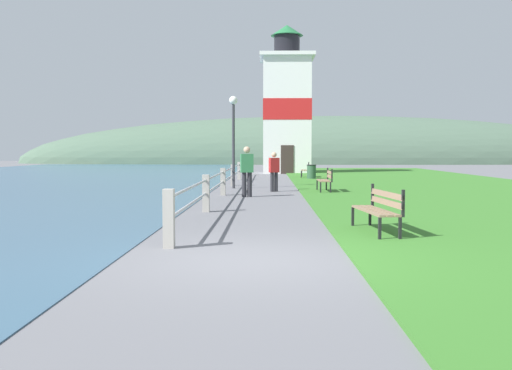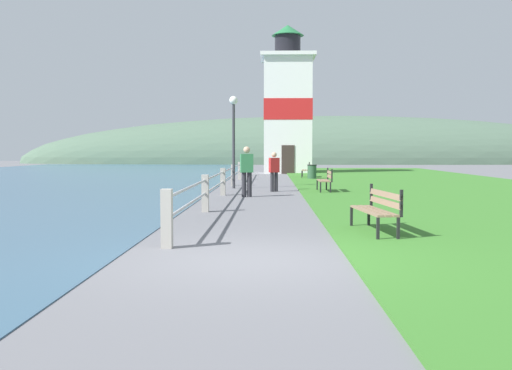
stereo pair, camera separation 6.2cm
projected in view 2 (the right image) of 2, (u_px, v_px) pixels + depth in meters
ground_plane at (248, 260)px, 8.51m from camera, size 160.00×160.00×0.00m
grass_verge at (431, 186)px, 25.43m from camera, size 12.00×51.44×0.06m
seawall_railing at (229, 176)px, 23.55m from camera, size 0.18×28.33×0.99m
park_bench_near at (378, 207)px, 11.02m from camera, size 0.68×1.93×0.94m
park_bench_midway at (326, 179)px, 22.03m from camera, size 0.47×1.60×0.94m
park_bench_far at (307, 169)px, 33.63m from camera, size 0.60×1.66×0.94m
lighthouse at (287, 108)px, 41.06m from camera, size 3.86×3.86×10.60m
person_strolling at (247, 170)px, 19.99m from camera, size 0.47×0.32×1.77m
person_by_railing at (274, 170)px, 22.57m from camera, size 0.43×0.34×1.57m
trash_bin at (312, 172)px, 31.93m from camera, size 0.54×0.54×0.84m
lamp_post at (234, 125)px, 24.43m from camera, size 0.36×0.36×3.96m
distant_hillside at (330, 163)px, 72.46m from camera, size 80.00×16.00×12.00m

